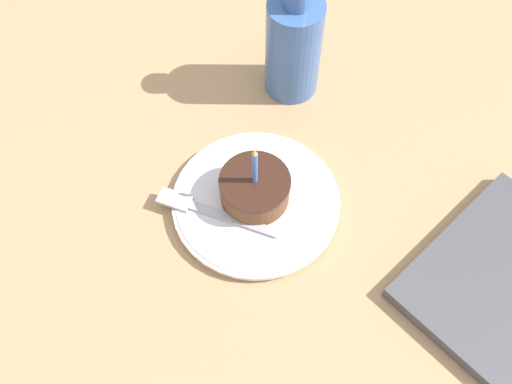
% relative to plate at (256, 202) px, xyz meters
% --- Properties ---
extents(ground_plane, '(2.40, 2.40, 0.04)m').
position_rel_plate_xyz_m(ground_plane, '(0.01, 0.03, -0.03)').
color(ground_plane, tan).
rests_on(ground_plane, ground).
extents(plate, '(0.22, 0.22, 0.02)m').
position_rel_plate_xyz_m(plate, '(0.00, 0.00, 0.00)').
color(plate, silver).
rests_on(plate, ground_plane).
extents(cake_slice, '(0.09, 0.09, 0.11)m').
position_rel_plate_xyz_m(cake_slice, '(-0.00, -0.00, 0.03)').
color(cake_slice, brown).
rests_on(cake_slice, plate).
extents(fork, '(0.09, 0.16, 0.00)m').
position_rel_plate_xyz_m(fork, '(0.06, -0.03, 0.01)').
color(fork, '#B2B2B7').
rests_on(fork, plate).
extents(bottle, '(0.08, 0.08, 0.21)m').
position_rel_plate_xyz_m(bottle, '(-0.18, -0.12, 0.08)').
color(bottle, '#3F66A5').
rests_on(bottle, ground_plane).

